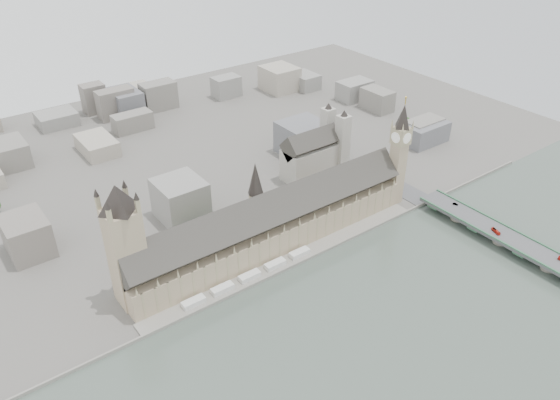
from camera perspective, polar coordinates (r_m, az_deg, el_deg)
ground at (r=458.66m, az=0.50°, el=-5.98°), size 900.00×900.00×0.00m
river_thames at (r=377.29m, az=16.59°, el=-18.16°), size 600.00×600.00×0.00m
embankment_wall at (r=448.44m, az=1.66°, el=-6.76°), size 600.00×1.50×3.00m
river_terrace at (r=453.36m, az=1.08°, el=-6.34°), size 270.00×15.00×2.00m
terrace_tents at (r=433.83m, az=-3.20°, el=-7.93°), size 118.00×7.00×4.00m
palace_of_westminster at (r=458.13m, az=-0.97°, el=-2.52°), size 265.00×40.73×55.44m
elizabeth_tower at (r=515.10m, az=12.39°, el=5.39°), size 17.00×17.00×107.50m
victoria_tower at (r=399.33m, az=-15.95°, el=-4.05°), size 30.00×30.00×100.00m
central_tower at (r=438.83m, az=-2.55°, el=1.22°), size 13.00×13.00×48.00m
westminster_bridge at (r=511.79m, az=21.37°, el=-3.31°), size 25.00×325.00×10.25m
bridge_parapets at (r=492.85m, az=25.68°, el=-5.07°), size 25.00×235.00×1.15m
westminster_abbey at (r=567.19m, az=3.70°, el=4.92°), size 68.00×36.00×64.00m
city_skyline_inland at (r=633.65m, az=-13.04°, el=6.54°), size 720.00×360.00×38.00m
park_trees at (r=490.07m, az=-4.66°, el=-2.24°), size 110.00×30.00×15.00m
red_bus_north at (r=504.00m, az=21.62°, el=-3.05°), size 5.25×10.09×2.75m
car_silver at (r=531.71m, az=17.85°, el=-0.40°), size 3.59×5.22×1.63m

